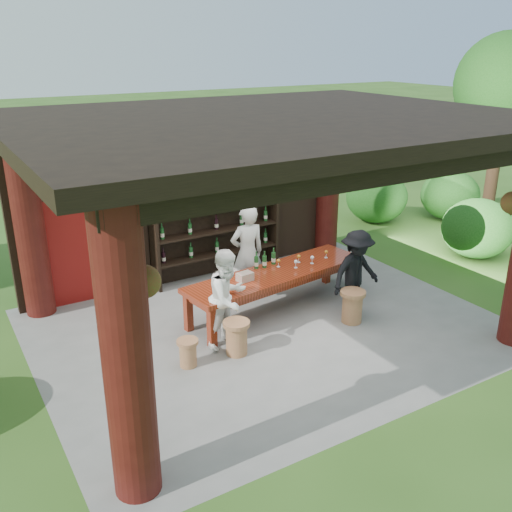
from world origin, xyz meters
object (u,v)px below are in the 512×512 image
stool_near_left (237,337)px  napkin_basket (245,277)px  host (247,253)px  guest_woman (228,298)px  guest_man (356,273)px  stool_far_left (188,352)px  tasting_table (276,278)px  stool_near_right (352,306)px  wine_shelf (216,220)px

stool_near_left → napkin_basket: napkin_basket is taller
napkin_basket → host: bearing=57.5°
guest_woman → guest_man: 2.42m
stool_near_left → stool_far_left: size_ratio=1.29×
host → napkin_basket: size_ratio=6.89×
tasting_table → stool_far_left: 2.32m
stool_near_right → tasting_table: bearing=130.5°
wine_shelf → guest_woman: (-1.14, -2.59, -0.40)m
stool_near_left → guest_woman: size_ratio=0.35×
tasting_table → napkin_basket: napkin_basket is taller
tasting_table → stool_near_right: 1.39m
stool_far_left → host: host is taller
stool_far_left → guest_woman: guest_woman is taller
stool_near_right → stool_far_left: stool_near_right is taller
stool_near_left → stool_far_left: (-0.78, 0.06, -0.06)m
tasting_table → guest_woman: bearing=-154.8°
tasting_table → stool_near_left: size_ratio=6.48×
tasting_table → stool_near_right: bearing=-49.5°
stool_near_left → host: size_ratio=0.31×
stool_near_left → host: 2.11m
tasting_table → wine_shelf: bearing=94.1°
stool_far_left → guest_man: (3.24, 0.10, 0.54)m
napkin_basket → stool_far_left: bearing=-150.3°
wine_shelf → guest_woman: bearing=-113.7°
stool_far_left → guest_woman: 1.04m
guest_woman → wine_shelf: bearing=44.3°
wine_shelf → stool_far_left: bearing=-124.4°
tasting_table → napkin_basket: bearing=-174.8°
stool_near_right → guest_woman: 2.25m
guest_man → napkin_basket: guest_man is taller
stool_near_right → guest_man: 0.58m
tasting_table → napkin_basket: (-0.67, -0.06, 0.19)m
stool_near_left → napkin_basket: bearing=53.3°
wine_shelf → host: size_ratio=1.51×
host → napkin_basket: bearing=62.4°
stool_near_right → napkin_basket: 1.89m
stool_near_right → guest_man: (0.25, 0.24, 0.46)m
stool_far_left → guest_man: guest_man is taller
guest_woman → guest_man: size_ratio=1.03×
stool_near_left → guest_man: guest_man is taller
tasting_table → guest_man: bearing=-34.8°
stool_near_right → host: (-1.05, 1.74, 0.59)m
stool_near_right → guest_woman: guest_woman is taller
wine_shelf → guest_woman: 2.85m
stool_near_left → guest_woman: guest_woman is taller
stool_far_left → host: 2.60m
stool_far_left → napkin_basket: napkin_basket is taller
stool_near_left → host: host is taller
tasting_table → stool_near_right: tasting_table is taller
tasting_table → napkin_basket: 0.69m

